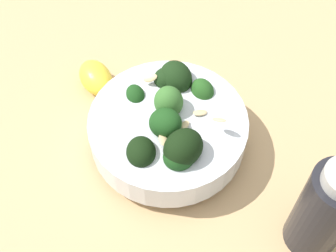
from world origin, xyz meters
TOP-DOWN VIEW (x-y plane):
  - ground_plane at (0.00, 0.00)cm, footprint 66.61×66.61cm
  - bowl_of_broccoli at (1.74, -1.70)cm, footprint 19.33×19.33cm
  - lemon_wedge at (-9.14, -10.52)cm, footprint 7.44×6.31cm
  - bottle_short at (16.04, 12.46)cm, footprint 5.75×5.75cm

SIDE VIEW (x-z plane):
  - ground_plane at x=0.00cm, z-range -3.24..0.00cm
  - lemon_wedge at x=-9.14cm, z-range 0.00..3.78cm
  - bowl_of_broccoli at x=1.74cm, z-range -0.77..8.38cm
  - bottle_short at x=16.04cm, z-range -0.30..13.75cm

